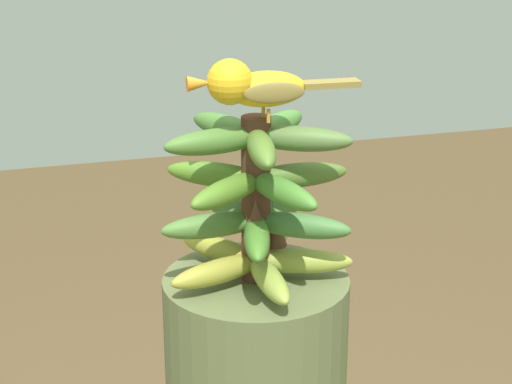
% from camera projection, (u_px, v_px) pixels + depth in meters
% --- Properties ---
extents(banana_bunch, '(0.27, 0.27, 0.24)m').
position_uv_depth(banana_bunch, '(256.00, 201.00, 1.21)').
color(banana_bunch, '#4C2D1E').
rests_on(banana_bunch, banana_tree).
extents(perched_bird, '(0.23, 0.06, 0.08)m').
position_uv_depth(perched_bird, '(252.00, 86.00, 1.14)').
color(perched_bird, '#C68933').
rests_on(perched_bird, banana_bunch).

